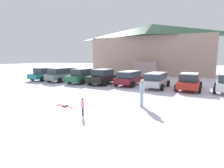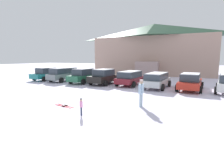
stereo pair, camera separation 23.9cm
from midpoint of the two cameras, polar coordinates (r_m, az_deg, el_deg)
The scene contains 12 objects.
ground at distance 8.38m, azimuth -25.07°, elevation -12.85°, with size 160.00×160.00×0.00m, color silver.
ski_lodge at distance 33.63m, azimuth 13.53°, elevation 11.04°, with size 21.24×10.35×9.07m.
parked_teal_hatchback at distance 25.17m, azimuth -20.09°, elevation 3.17°, with size 2.39×4.63×1.69m.
parked_grey_wagon at distance 23.23m, azimuth -15.08°, elevation 3.18°, with size 2.35×4.68×1.72m.
parked_green_coupe at distance 21.23m, azimuth -8.76°, elevation 2.72°, with size 2.26×4.70×1.71m.
parked_black_sedan at distance 19.83m, azimuth -2.19°, elevation 2.44°, with size 2.51×4.36×1.72m.
parked_maroon_van at distance 19.08m, azimuth 6.31°, elevation 2.10°, with size 2.35×4.33×1.55m.
parked_silver_wagon at distance 17.85m, azimuth 14.78°, elevation 1.38°, with size 2.32×4.62×1.51m.
parked_red_sedan at distance 17.74m, azimuth 24.56°, elevation 0.76°, with size 2.32×4.80×1.57m.
skier_adult_in_blue_parka at distance 10.69m, azimuth 10.12°, elevation -2.42°, with size 0.25×0.62×1.67m.
skier_child_in_pink_snowsuit at distance 9.18m, azimuth -9.31°, elevation -7.01°, with size 0.24×0.26×0.89m.
pair_of_skis at distance 11.20m, azimuth -14.69°, elevation -6.91°, with size 1.46×0.52×0.08m.
Camera 2 is at (6.32, -4.76, 2.93)m, focal length 28.00 mm.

